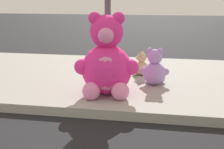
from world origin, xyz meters
TOP-DOWN VIEW (x-y plane):
  - sidewalk at (0.00, 5.20)m, footprint 28.00×4.40m
  - plush_pink_large at (1.10, 3.81)m, footprint 1.06×0.96m
  - plush_lavender at (1.85, 4.63)m, footprint 0.54×0.47m
  - plush_tan at (1.51, 5.35)m, footprint 0.34×0.38m
  - plush_yellow at (0.78, 5.37)m, footprint 0.36×0.41m

SIDE VIEW (x-z plane):
  - sidewalk at x=0.00m, z-range 0.00..0.15m
  - plush_tan at x=1.51m, z-range 0.10..0.59m
  - plush_yellow at x=0.78m, z-range 0.10..0.63m
  - plush_lavender at x=1.85m, z-range 0.08..0.78m
  - plush_pink_large at x=1.10m, z-range 0.01..1.40m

